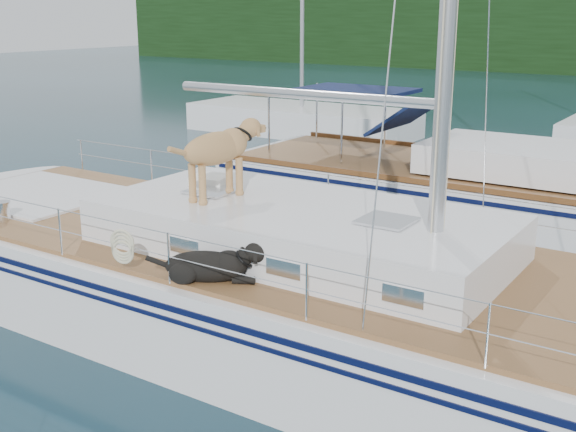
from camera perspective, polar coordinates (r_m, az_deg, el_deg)
The scene contains 4 objects.
ground at distance 10.04m, azimuth -3.05°, elevation -8.64°, with size 120.00×120.00×0.00m, color black.
main_sailboat at distance 9.72m, azimuth -2.70°, elevation -5.13°, with size 12.00×3.89×14.01m.
neighbor_sailboat at distance 14.78m, azimuth 16.00°, elevation 1.43°, with size 11.00×3.50×13.30m.
bg_boat_west at distance 25.49m, azimuth 1.09°, elevation 7.53°, with size 8.00×3.00×11.65m.
Camera 1 is at (5.45, -7.33, 4.18)m, focal length 45.00 mm.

